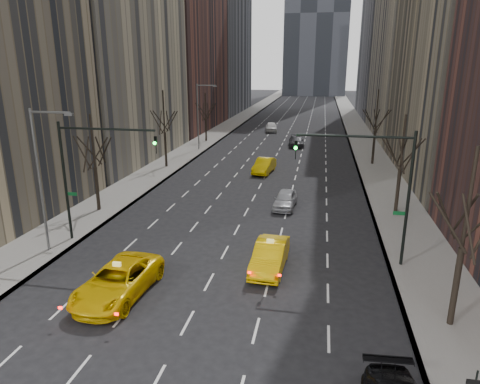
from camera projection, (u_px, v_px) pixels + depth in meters
The scene contains 20 objects.
ground at pixel (156, 382), 16.26m from camera, with size 400.00×400.00×0.00m, color black.
sidewalk_left at pixel (229, 126), 84.34m from camera, with size 4.50×320.00×0.15m, color slate.
sidewalk_right at pixel (357, 129), 79.97m from camera, with size 4.50×320.00×0.15m, color slate.
bld_left_far at pixel (172, 4), 75.97m from camera, with size 14.00×28.00×44.00m, color brown.
tree_lw_b at pixel (95, 167), 34.29m from camera, with size 3.36×3.50×7.82m.
tree_lw_c at pixel (165, 133), 49.27m from camera, with size 3.36×3.50×8.74m.
tree_lw_d at pixel (206, 119), 66.35m from camera, with size 3.36×3.50×7.36m.
tree_rw_a at pixel (462, 249), 18.66m from camera, with size 3.36×3.50×8.28m.
tree_rw_b at pixel (400, 169), 33.77m from camera, with size 3.36×3.50×7.82m.
tree_rw_c at pixel (375, 131), 50.64m from camera, with size 3.36×3.50×8.74m.
traffic_mast_left at pixel (87, 163), 27.61m from camera, with size 6.69×0.39×8.00m.
traffic_mast_right at pixel (380, 177), 24.37m from camera, with size 6.69×0.39×8.00m.
streetlight_near at pixel (43, 167), 26.01m from camera, with size 2.83×0.22×9.00m.
streetlight_far at pixel (200, 110), 58.97m from camera, with size 2.83×0.22×9.00m.
taxi_suv at pixel (118, 281), 22.14m from camera, with size 2.82×6.11×1.70m, color #ECBC04.
taxi_sedan at pixel (270, 256), 25.13m from camera, with size 1.74×4.99×1.65m, color #F8C005.
silver_sedan_ahead at pixel (285, 199), 35.99m from camera, with size 1.72×4.28×1.46m, color #A5A7AE.
far_taxi at pixel (264, 166), 47.71m from camera, with size 1.71×4.90×1.61m, color yellow.
far_suv_grey at pixel (296, 141), 63.30m from camera, with size 2.13×5.24×1.52m, color #2E2E33.
far_car_white at pixel (271, 127), 77.34m from camera, with size 1.98×4.92×1.68m, color silver.
Camera 1 is at (5.67, -12.68, 11.59)m, focal length 32.00 mm.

